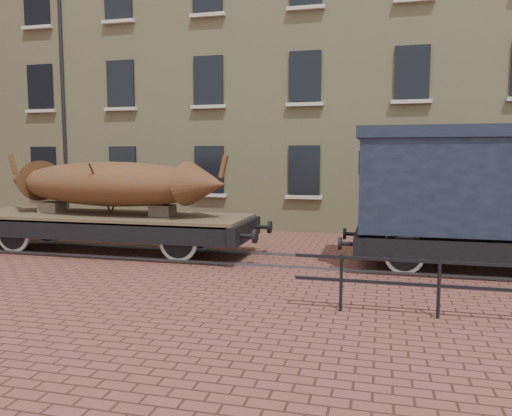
# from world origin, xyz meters

# --- Properties ---
(ground) EXTENTS (90.00, 90.00, 0.00)m
(ground) POSITION_xyz_m (0.00, 0.00, 0.00)
(ground) COLOR brown
(warehouse_cream) EXTENTS (40.00, 10.19, 14.00)m
(warehouse_cream) POSITION_xyz_m (3.00, 9.99, 7.00)
(warehouse_cream) COLOR tan
(warehouse_cream) RESTS_ON ground
(rail_track) EXTENTS (30.00, 1.52, 0.06)m
(rail_track) POSITION_xyz_m (0.00, 0.00, 0.03)
(rail_track) COLOR #59595E
(rail_track) RESTS_ON ground
(flatcar_wagon) EXTENTS (9.10, 2.47, 1.37)m
(flatcar_wagon) POSITION_xyz_m (-3.81, -0.00, 0.86)
(flatcar_wagon) COLOR brown
(flatcar_wagon) RESTS_ON ground
(iron_boat) EXTENTS (7.03, 2.46, 1.66)m
(iron_boat) POSITION_xyz_m (-3.64, -0.00, 1.92)
(iron_boat) COLOR #5B2F16
(iron_boat) RESTS_ON flatcar_wagon
(goods_van) EXTENTS (6.53, 2.38, 3.37)m
(goods_van) POSITION_xyz_m (5.95, 0.00, 2.11)
(goods_van) COLOR black
(goods_van) RESTS_ON ground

